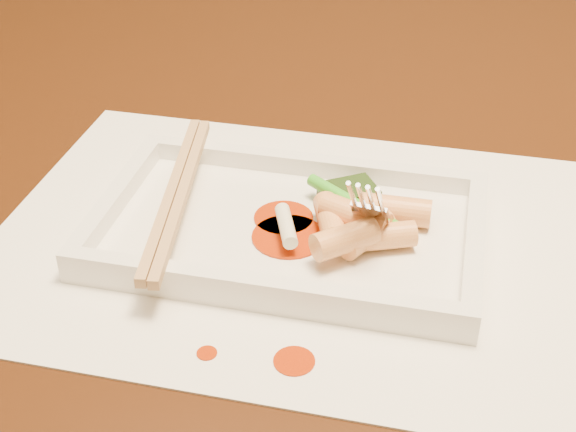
% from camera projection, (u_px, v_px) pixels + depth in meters
% --- Properties ---
extents(table, '(1.40, 0.90, 0.75)m').
position_uv_depth(table, '(353.00, 235.00, 0.73)').
color(table, black).
rests_on(table, ground).
extents(placemat, '(0.40, 0.30, 0.00)m').
position_uv_depth(placemat, '(288.00, 238.00, 0.55)').
color(placemat, white).
rests_on(placemat, table).
extents(sauce_splatter_a, '(0.02, 0.02, 0.00)m').
position_uv_depth(sauce_splatter_a, '(294.00, 361.00, 0.45)').
color(sauce_splatter_a, '#AB2B05').
rests_on(sauce_splatter_a, placemat).
extents(sauce_splatter_b, '(0.01, 0.01, 0.00)m').
position_uv_depth(sauce_splatter_b, '(207.00, 353.00, 0.46)').
color(sauce_splatter_b, '#AB2B05').
rests_on(sauce_splatter_b, placemat).
extents(plate_base, '(0.26, 0.16, 0.01)m').
position_uv_depth(plate_base, '(288.00, 233.00, 0.55)').
color(plate_base, white).
rests_on(plate_base, placemat).
extents(plate_rim_far, '(0.26, 0.01, 0.01)m').
position_uv_depth(plate_rim_far, '(310.00, 165.00, 0.60)').
color(plate_rim_far, white).
rests_on(plate_rim_far, plate_base).
extents(plate_rim_near, '(0.26, 0.01, 0.01)m').
position_uv_depth(plate_rim_near, '(261.00, 288.00, 0.48)').
color(plate_rim_near, white).
rests_on(plate_rim_near, plate_base).
extents(plate_rim_left, '(0.01, 0.14, 0.01)m').
position_uv_depth(plate_rim_left, '(117.00, 197.00, 0.56)').
color(plate_rim_left, white).
rests_on(plate_rim_left, plate_base).
extents(plate_rim_right, '(0.01, 0.14, 0.01)m').
position_uv_depth(plate_rim_right, '(474.00, 244.00, 0.52)').
color(plate_rim_right, white).
rests_on(plate_rim_right, plate_base).
extents(veg_piece, '(0.05, 0.04, 0.01)m').
position_uv_depth(veg_piece, '(349.00, 194.00, 0.57)').
color(veg_piece, black).
rests_on(veg_piece, plate_base).
extents(scallion_white, '(0.02, 0.04, 0.01)m').
position_uv_depth(scallion_white, '(286.00, 226.00, 0.53)').
color(scallion_white, '#EAEACC').
rests_on(scallion_white, plate_base).
extents(scallion_green, '(0.08, 0.06, 0.01)m').
position_uv_depth(scallion_green, '(354.00, 204.00, 0.55)').
color(scallion_green, green).
rests_on(scallion_green, plate_base).
extents(chopstick_a, '(0.04, 0.20, 0.01)m').
position_uv_depth(chopstick_a, '(172.00, 192.00, 0.55)').
color(chopstick_a, tan).
rests_on(chopstick_a, plate_rim_near).
extents(chopstick_b, '(0.04, 0.20, 0.01)m').
position_uv_depth(chopstick_b, '(183.00, 193.00, 0.55)').
color(chopstick_b, tan).
rests_on(chopstick_b, plate_rim_near).
extents(fork, '(0.09, 0.10, 0.14)m').
position_uv_depth(fork, '(402.00, 131.00, 0.51)').
color(fork, silver).
rests_on(fork, plate_base).
extents(sauce_blob_0, '(0.05, 0.05, 0.00)m').
position_uv_depth(sauce_blob_0, '(289.00, 237.00, 0.54)').
color(sauce_blob_0, '#AB2B05').
rests_on(sauce_blob_0, plate_base).
extents(sauce_blob_1, '(0.04, 0.04, 0.00)m').
position_uv_depth(sauce_blob_1, '(284.00, 218.00, 0.55)').
color(sauce_blob_1, '#AB2B05').
rests_on(sauce_blob_1, plate_base).
extents(rice_cake_0, '(0.05, 0.02, 0.02)m').
position_uv_depth(rice_cake_0, '(395.00, 210.00, 0.54)').
color(rice_cake_0, '#F7BD73').
rests_on(rice_cake_0, plate_base).
extents(rice_cake_1, '(0.04, 0.05, 0.02)m').
position_uv_depth(rice_cake_1, '(366.00, 234.00, 0.52)').
color(rice_cake_1, '#F7BD73').
rests_on(rice_cake_1, plate_base).
extents(rice_cake_2, '(0.05, 0.03, 0.02)m').
position_uv_depth(rice_cake_2, '(355.00, 216.00, 0.53)').
color(rice_cake_2, '#F7BD73').
rests_on(rice_cake_2, plate_base).
extents(rice_cake_3, '(0.03, 0.05, 0.02)m').
position_uv_depth(rice_cake_3, '(330.00, 219.00, 0.54)').
color(rice_cake_3, '#F7BD73').
rests_on(rice_cake_3, plate_base).
extents(rice_cake_4, '(0.05, 0.03, 0.02)m').
position_uv_depth(rice_cake_4, '(382.00, 236.00, 0.52)').
color(rice_cake_4, '#F7BD73').
rests_on(rice_cake_4, plate_base).
extents(rice_cake_5, '(0.04, 0.04, 0.02)m').
position_uv_depth(rice_cake_5, '(345.00, 239.00, 0.51)').
color(rice_cake_5, '#F7BD73').
rests_on(rice_cake_5, plate_base).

